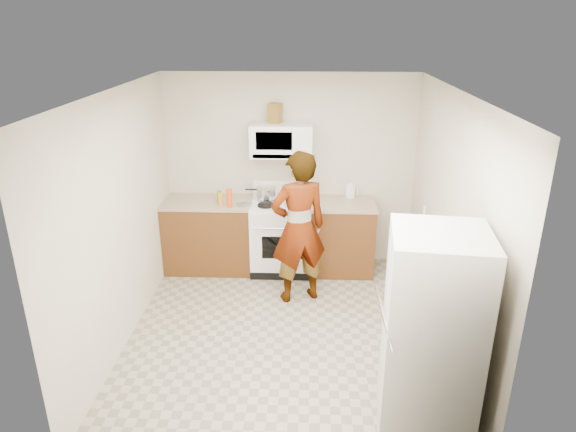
{
  "coord_description": "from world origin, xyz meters",
  "views": [
    {
      "loc": [
        0.22,
        -4.61,
        3.11
      ],
      "look_at": [
        0.02,
        0.55,
        1.11
      ],
      "focal_mm": 32.0,
      "sensor_mm": 36.0,
      "label": 1
    }
  ],
  "objects_px": {
    "fridge": "(431,336)",
    "kettle": "(350,191)",
    "gas_range": "(281,235)",
    "microwave": "(281,140)",
    "person": "(299,228)",
    "saucepan": "(266,193)"
  },
  "relations": [
    {
      "from": "kettle",
      "to": "saucepan",
      "type": "height_order",
      "value": "kettle"
    },
    {
      "from": "person",
      "to": "kettle",
      "type": "xyz_separation_m",
      "value": [
        0.65,
        0.98,
        0.12
      ]
    },
    {
      "from": "person",
      "to": "kettle",
      "type": "height_order",
      "value": "person"
    },
    {
      "from": "fridge",
      "to": "kettle",
      "type": "height_order",
      "value": "fridge"
    },
    {
      "from": "gas_range",
      "to": "microwave",
      "type": "height_order",
      "value": "microwave"
    },
    {
      "from": "microwave",
      "to": "fridge",
      "type": "xyz_separation_m",
      "value": [
        1.28,
        -2.88,
        -0.85
      ]
    },
    {
      "from": "gas_range",
      "to": "person",
      "type": "relative_size",
      "value": 0.63
    },
    {
      "from": "person",
      "to": "fridge",
      "type": "relative_size",
      "value": 1.05
    },
    {
      "from": "gas_range",
      "to": "kettle",
      "type": "xyz_separation_m",
      "value": [
        0.89,
        0.23,
        0.53
      ]
    },
    {
      "from": "person",
      "to": "kettle",
      "type": "relative_size",
      "value": 11.06
    },
    {
      "from": "gas_range",
      "to": "fridge",
      "type": "relative_size",
      "value": 0.66
    },
    {
      "from": "gas_range",
      "to": "saucepan",
      "type": "xyz_separation_m",
      "value": [
        -0.19,
        0.1,
        0.54
      ]
    },
    {
      "from": "gas_range",
      "to": "fridge",
      "type": "distance_m",
      "value": 3.06
    },
    {
      "from": "person",
      "to": "saucepan",
      "type": "xyz_separation_m",
      "value": [
        -0.43,
        0.85,
        0.13
      ]
    },
    {
      "from": "person",
      "to": "fridge",
      "type": "xyz_separation_m",
      "value": [
        1.04,
        -2.0,
        -0.04
      ]
    },
    {
      "from": "person",
      "to": "fridge",
      "type": "bearing_deg",
      "value": 97.12
    },
    {
      "from": "fridge",
      "to": "microwave",
      "type": "bearing_deg",
      "value": 120.48
    },
    {
      "from": "gas_range",
      "to": "microwave",
      "type": "relative_size",
      "value": 1.49
    },
    {
      "from": "person",
      "to": "fridge",
      "type": "height_order",
      "value": "person"
    },
    {
      "from": "kettle",
      "to": "person",
      "type": "bearing_deg",
      "value": -141.81
    },
    {
      "from": "fridge",
      "to": "kettle",
      "type": "relative_size",
      "value": 10.51
    },
    {
      "from": "kettle",
      "to": "fridge",
      "type": "bearing_deg",
      "value": -100.84
    }
  ]
}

